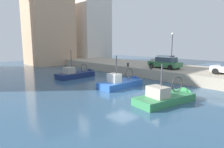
# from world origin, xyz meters

# --- Properties ---
(water_surface) EXTENTS (80.00, 80.00, 0.00)m
(water_surface) POSITION_xyz_m (0.00, 0.00, 0.00)
(water_surface) COLOR #335675
(water_surface) RESTS_ON ground
(quay_wall) EXTENTS (9.00, 56.00, 1.20)m
(quay_wall) POSITION_xyz_m (11.50, 0.00, 0.60)
(quay_wall) COLOR #ADA08C
(quay_wall) RESTS_ON ground
(fishing_boat_navy) EXTENTS (6.08, 2.39, 4.51)m
(fishing_boat_navy) POSITION_xyz_m (1.17, 9.41, 0.10)
(fishing_boat_navy) COLOR navy
(fishing_boat_navy) RESTS_ON ground
(fishing_boat_blue) EXTENTS (5.64, 2.26, 4.17)m
(fishing_boat_blue) POSITION_xyz_m (1.57, 1.39, 0.10)
(fishing_boat_blue) COLOR #2D60B7
(fishing_boat_blue) RESTS_ON ground
(fishing_boat_green) EXTENTS (6.03, 2.85, 3.86)m
(fishing_boat_green) POSITION_xyz_m (0.33, -4.67, 0.11)
(fishing_boat_green) COLOR #388951
(fishing_boat_green) RESTS_ON ground
(parked_car_silver) EXTENTS (1.93, 4.10, 1.43)m
(parked_car_silver) POSITION_xyz_m (13.77, 4.10, 1.92)
(parked_car_silver) COLOR #B7B7BC
(parked_car_silver) RESTS_ON quay_wall
(parked_car_green) EXTENTS (2.20, 4.38, 1.49)m
(parked_car_green) POSITION_xyz_m (9.63, 1.46, 1.96)
(parked_car_green) COLOR #387547
(parked_car_green) RESTS_ON quay_wall
(mooring_bollard_mid) EXTENTS (0.28, 0.28, 0.55)m
(mooring_bollard_mid) POSITION_xyz_m (7.35, 2.00, 1.48)
(mooring_bollard_mid) COLOR #2D2D33
(mooring_bollard_mid) RESTS_ON quay_wall
(mooring_bollard_north) EXTENTS (0.28, 0.28, 0.55)m
(mooring_bollard_north) POSITION_xyz_m (7.35, 6.00, 1.48)
(mooring_bollard_north) COLOR #2D2D33
(mooring_bollard_north) RESTS_ON quay_wall
(quay_streetlamp) EXTENTS (0.36, 0.36, 4.83)m
(quay_streetlamp) POSITION_xyz_m (13.00, 2.50, 4.45)
(quay_streetlamp) COLOR #38383D
(quay_streetlamp) RESTS_ON quay_wall
(waterfront_building_west_mid) EXTENTS (8.72, 8.59, 14.87)m
(waterfront_building_west_mid) POSITION_xyz_m (5.60, 27.28, 7.45)
(waterfront_building_west_mid) COLOR tan
(waterfront_building_west_mid) RESTS_ON ground
(waterfront_building_east_mid) EXTENTS (7.63, 8.90, 18.43)m
(waterfront_building_east_mid) POSITION_xyz_m (15.81, 26.71, 9.23)
(waterfront_building_east_mid) COLOR silver
(waterfront_building_east_mid) RESTS_ON ground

